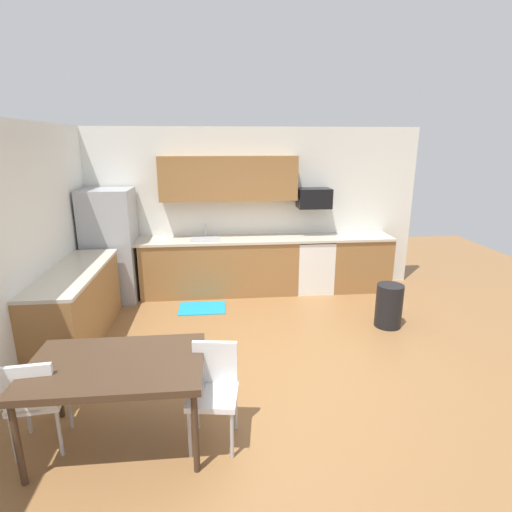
# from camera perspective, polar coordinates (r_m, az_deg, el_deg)

# --- Properties ---
(ground_plane) EXTENTS (12.00, 12.00, 0.00)m
(ground_plane) POSITION_cam_1_polar(r_m,az_deg,el_deg) (4.86, 1.20, -14.71)
(ground_plane) COLOR olive
(wall_back) EXTENTS (5.80, 0.10, 2.70)m
(wall_back) POSITION_cam_1_polar(r_m,az_deg,el_deg) (6.91, -1.35, 6.52)
(wall_back) COLOR silver
(wall_back) RESTS_ON ground
(wall_left) EXTENTS (0.10, 5.80, 2.70)m
(wall_left) POSITION_cam_1_polar(r_m,az_deg,el_deg) (4.81, -31.89, -0.08)
(wall_left) COLOR silver
(wall_left) RESTS_ON ground
(cabinet_run_back) EXTENTS (2.55, 0.60, 0.90)m
(cabinet_run_back) POSITION_cam_1_polar(r_m,az_deg,el_deg) (6.76, -5.09, -1.60)
(cabinet_run_back) COLOR olive
(cabinet_run_back) RESTS_ON ground
(cabinet_run_back_right) EXTENTS (1.00, 0.60, 0.90)m
(cabinet_run_back_right) POSITION_cam_1_polar(r_m,az_deg,el_deg) (7.18, 14.22, -0.99)
(cabinet_run_back_right) COLOR olive
(cabinet_run_back_right) RESTS_ON ground
(cabinet_run_left) EXTENTS (0.60, 2.00, 0.90)m
(cabinet_run_left) POSITION_cam_1_polar(r_m,az_deg,el_deg) (5.64, -23.88, -6.57)
(cabinet_run_left) COLOR olive
(cabinet_run_left) RESTS_ON ground
(countertop_back) EXTENTS (4.80, 0.64, 0.04)m
(countertop_back) POSITION_cam_1_polar(r_m,az_deg,el_deg) (6.66, -1.10, 2.38)
(countertop_back) COLOR beige
(countertop_back) RESTS_ON cabinet_run_back
(countertop_left) EXTENTS (0.64, 2.00, 0.04)m
(countertop_left) POSITION_cam_1_polar(r_m,az_deg,el_deg) (5.49, -24.43, -2.02)
(countertop_left) COLOR beige
(countertop_left) RESTS_ON cabinet_run_left
(upper_cabinets_back) EXTENTS (2.20, 0.34, 0.70)m
(upper_cabinets_back) POSITION_cam_1_polar(r_m,az_deg,el_deg) (6.61, -3.88, 10.87)
(upper_cabinets_back) COLOR olive
(refrigerator) EXTENTS (0.76, 0.70, 1.77)m
(refrigerator) POSITION_cam_1_polar(r_m,az_deg,el_deg) (6.78, -19.75, 1.38)
(refrigerator) COLOR #9EA0A5
(refrigerator) RESTS_ON ground
(oven_range) EXTENTS (0.60, 0.60, 0.91)m
(oven_range) POSITION_cam_1_polar(r_m,az_deg,el_deg) (6.95, 8.01, -1.16)
(oven_range) COLOR white
(oven_range) RESTS_ON ground
(microwave) EXTENTS (0.54, 0.36, 0.32)m
(microwave) POSITION_cam_1_polar(r_m,az_deg,el_deg) (6.81, 8.17, 8.06)
(microwave) COLOR black
(sink_basin) EXTENTS (0.48, 0.40, 0.14)m
(sink_basin) POSITION_cam_1_polar(r_m,az_deg,el_deg) (6.65, -7.13, 1.89)
(sink_basin) COLOR #A5A8AD
(sink_basin) RESTS_ON countertop_back
(sink_faucet) EXTENTS (0.02, 0.02, 0.24)m
(sink_faucet) POSITION_cam_1_polar(r_m,az_deg,el_deg) (6.79, -7.14, 3.56)
(sink_faucet) COLOR #B2B5BA
(sink_faucet) RESTS_ON countertop_back
(dining_table) EXTENTS (1.40, 0.90, 0.76)m
(dining_table) POSITION_cam_1_polar(r_m,az_deg,el_deg) (3.59, -19.08, -14.81)
(dining_table) COLOR #422D1E
(dining_table) RESTS_ON ground
(chair_near_table) EXTENTS (0.45, 0.45, 0.85)m
(chair_near_table) POSITION_cam_1_polar(r_m,az_deg,el_deg) (3.57, -5.95, -17.65)
(chair_near_table) COLOR white
(chair_near_table) RESTS_ON ground
(chair_far_side) EXTENTS (0.44, 0.44, 0.85)m
(chair_far_side) POSITION_cam_1_polar(r_m,az_deg,el_deg) (3.85, -28.66, -17.01)
(chair_far_side) COLOR white
(chair_far_side) RESTS_ON ground
(trash_bin) EXTENTS (0.36, 0.36, 0.60)m
(trash_bin) POSITION_cam_1_polar(r_m,az_deg,el_deg) (5.88, 18.21, -6.66)
(trash_bin) COLOR black
(trash_bin) RESTS_ON ground
(floor_mat) EXTENTS (0.70, 0.50, 0.01)m
(floor_mat) POSITION_cam_1_polar(r_m,az_deg,el_deg) (6.31, -7.60, -7.28)
(floor_mat) COLOR #198CBF
(floor_mat) RESTS_ON ground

